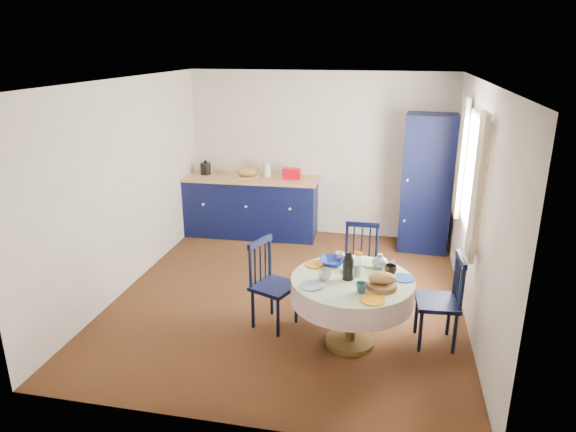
# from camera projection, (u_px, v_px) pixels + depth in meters

# --- Properties ---
(floor) EXTENTS (4.50, 4.50, 0.00)m
(floor) POSITION_uv_depth(u_px,v_px,m) (290.00, 295.00, 6.16)
(floor) COLOR black
(floor) RESTS_ON ground
(ceiling) EXTENTS (4.50, 4.50, 0.00)m
(ceiling) POSITION_uv_depth(u_px,v_px,m) (290.00, 81.00, 5.36)
(ceiling) COLOR white
(ceiling) RESTS_ON wall_back
(wall_back) EXTENTS (4.00, 0.02, 2.50)m
(wall_back) POSITION_uv_depth(u_px,v_px,m) (319.00, 155.00, 7.85)
(wall_back) COLOR beige
(wall_back) RESTS_ON floor
(wall_left) EXTENTS (0.02, 4.50, 2.50)m
(wall_left) POSITION_uv_depth(u_px,v_px,m) (126.00, 186.00, 6.14)
(wall_left) COLOR beige
(wall_left) RESTS_ON floor
(wall_right) EXTENTS (0.02, 4.50, 2.50)m
(wall_right) POSITION_uv_depth(u_px,v_px,m) (476.00, 206.00, 5.38)
(wall_right) COLOR beige
(wall_right) RESTS_ON floor
(window) EXTENTS (0.10, 1.74, 1.45)m
(window) POSITION_uv_depth(u_px,v_px,m) (471.00, 174.00, 5.58)
(window) COLOR white
(window) RESTS_ON wall_right
(kitchen_counter) EXTENTS (2.10, 0.71, 1.17)m
(kitchen_counter) POSITION_uv_depth(u_px,v_px,m) (251.00, 205.00, 7.97)
(kitchen_counter) COLOR black
(kitchen_counter) RESTS_ON floor
(pantry_cabinet) EXTENTS (0.72, 0.53, 1.97)m
(pantry_cabinet) POSITION_uv_depth(u_px,v_px,m) (427.00, 184.00, 7.25)
(pantry_cabinet) COLOR black
(pantry_cabinet) RESTS_ON floor
(dining_table) EXTENTS (1.19, 1.19, 1.00)m
(dining_table) POSITION_uv_depth(u_px,v_px,m) (353.00, 290.00, 4.98)
(dining_table) COLOR #553F18
(dining_table) RESTS_ON floor
(chair_left) EXTENTS (0.53, 0.54, 0.94)m
(chair_left) POSITION_uv_depth(u_px,v_px,m) (271.00, 283.00, 5.39)
(chair_left) COLOR black
(chair_left) RESTS_ON floor
(chair_far) EXTENTS (0.44, 0.42, 0.95)m
(chair_far) POSITION_uv_depth(u_px,v_px,m) (361.00, 265.00, 5.84)
(chair_far) COLOR black
(chair_far) RESTS_ON floor
(chair_right) EXTENTS (0.44, 0.46, 0.95)m
(chair_right) POSITION_uv_depth(u_px,v_px,m) (442.00, 300.00, 5.03)
(chair_right) COLOR black
(chair_right) RESTS_ON floor
(mug_a) EXTENTS (0.13, 0.13, 0.10)m
(mug_a) POSITION_uv_depth(u_px,v_px,m) (325.00, 275.00, 4.92)
(mug_a) COLOR silver
(mug_a) RESTS_ON dining_table
(mug_b) EXTENTS (0.10, 0.10, 0.10)m
(mug_b) POSITION_uv_depth(u_px,v_px,m) (361.00, 288.00, 4.66)
(mug_b) COLOR #31636F
(mug_b) RESTS_ON dining_table
(mug_c) EXTENTS (0.12, 0.12, 0.09)m
(mug_c) POSITION_uv_depth(u_px,v_px,m) (391.00, 270.00, 5.03)
(mug_c) COLOR black
(mug_c) RESTS_ON dining_table
(mug_d) EXTENTS (0.10, 0.10, 0.09)m
(mug_d) POSITION_uv_depth(u_px,v_px,m) (340.00, 256.00, 5.35)
(mug_d) COLOR silver
(mug_d) RESTS_ON dining_table
(cobalt_bowl) EXTENTS (0.26, 0.26, 0.06)m
(cobalt_bowl) POSITION_uv_depth(u_px,v_px,m) (333.00, 262.00, 5.25)
(cobalt_bowl) COLOR navy
(cobalt_bowl) RESTS_ON dining_table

